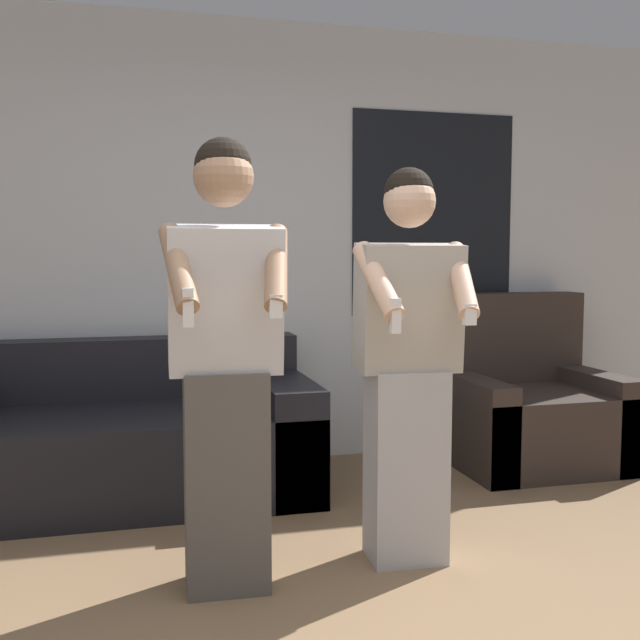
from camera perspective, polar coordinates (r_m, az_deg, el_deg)
wall_back at (r=4.62m, az=-6.70°, el=5.75°), size 6.90×0.07×2.70m
couch at (r=4.18m, az=-14.66°, el=-8.94°), size 1.99×0.96×0.81m
armchair at (r=4.85m, az=15.53°, el=-6.58°), size 0.99×0.86×1.04m
person_left at (r=2.85m, az=-7.23°, el=-3.31°), size 0.49×0.49×1.72m
person_right at (r=3.13m, az=6.69°, el=-3.43°), size 0.48×0.48×1.65m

